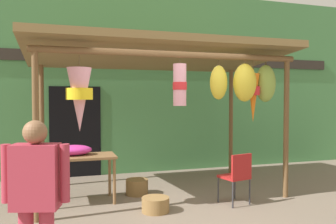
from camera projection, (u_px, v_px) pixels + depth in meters
name	position (u px, v px, depth m)	size (l,w,h in m)	color
ground_plane	(170.00, 205.00, 5.70)	(30.00, 30.00, 0.00)	#756656
shop_facade	(134.00, 81.00, 8.21)	(11.80, 0.29, 4.28)	#47844C
market_stall_canopy	(163.00, 64.00, 6.23)	(4.60, 2.53, 2.72)	brown
display_table	(77.00, 161.00, 5.77)	(1.27, 0.63, 0.79)	brown
flower_heap_on_table	(74.00, 150.00, 5.83)	(0.60, 0.42, 0.17)	#D13399
folding_chair	(237.00, 174.00, 5.68)	(0.48, 0.48, 0.84)	#AD1E1E
wicker_basket_by_table	(156.00, 205.00, 5.33)	(0.42, 0.42, 0.22)	olive
wicker_basket_spare	(137.00, 187.00, 6.30)	(0.40, 0.40, 0.28)	brown
customer_foreground	(36.00, 193.00, 3.07)	(0.57, 0.32, 1.54)	#B23347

